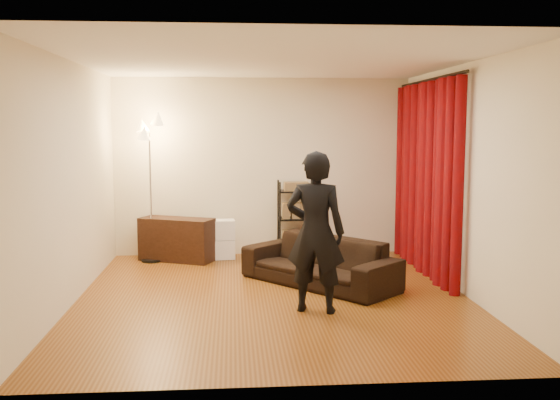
{
  "coord_description": "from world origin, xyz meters",
  "views": [
    {
      "loc": [
        -0.46,
        -7.04,
        1.98
      ],
      "look_at": [
        0.1,
        0.3,
        1.1
      ],
      "focal_mm": 40.0,
      "sensor_mm": 36.0,
      "label": 1
    }
  ],
  "objects": [
    {
      "name": "floor_lamp",
      "position": [
        -1.65,
        2.06,
        1.04
      ],
      "size": [
        0.39,
        0.39,
        2.09
      ],
      "primitive_type": null,
      "rotation": [
        0.0,
        0.0,
        -0.05
      ],
      "color": "silver",
      "rests_on": "ground"
    },
    {
      "name": "curtain",
      "position": [
        2.13,
        1.12,
        1.28
      ],
      "size": [
        0.22,
        2.65,
        2.55
      ],
      "primitive_type": null,
      "color": "#740304",
      "rests_on": "ground"
    },
    {
      "name": "curtain_rod",
      "position": [
        2.15,
        1.12,
        2.58
      ],
      "size": [
        0.04,
        2.65,
        0.04
      ],
      "primitive_type": "cylinder",
      "rotation": [
        1.57,
        0.0,
        0.0
      ],
      "color": "black",
      "rests_on": "wall_right"
    },
    {
      "name": "wall_back",
      "position": [
        0.0,
        2.5,
        1.35
      ],
      "size": [
        5.0,
        0.0,
        5.0
      ],
      "primitive_type": "plane",
      "rotation": [
        1.57,
        0.0,
        0.0
      ],
      "color": "beige",
      "rests_on": "ground"
    },
    {
      "name": "ceiling",
      "position": [
        0.0,
        0.0,
        2.7
      ],
      "size": [
        5.0,
        5.0,
        0.0
      ],
      "primitive_type": "plane",
      "rotation": [
        3.14,
        0.0,
        0.0
      ],
      "color": "white",
      "rests_on": "ground"
    },
    {
      "name": "sofa",
      "position": [
        0.61,
        0.53,
        0.29
      ],
      "size": [
        1.94,
        2.03,
        0.59
      ],
      "primitive_type": "imported",
      "rotation": [
        0.0,
        0.0,
        -0.83
      ],
      "color": "black",
      "rests_on": "ground"
    },
    {
      "name": "wire_shelf",
      "position": [
        0.5,
        2.28,
        0.58
      ],
      "size": [
        0.6,
        0.5,
        1.15
      ],
      "primitive_type": null,
      "rotation": [
        0.0,
        0.0,
        -0.27
      ],
      "color": "black",
      "rests_on": "ground"
    },
    {
      "name": "storage_boxes",
      "position": [
        -0.62,
        2.17,
        0.29
      ],
      "size": [
        0.37,
        0.31,
        0.59
      ],
      "primitive_type": null,
      "rotation": [
        0.0,
        0.0,
        0.07
      ],
      "color": "white",
      "rests_on": "ground"
    },
    {
      "name": "wall_left",
      "position": [
        -2.25,
        0.0,
        1.35
      ],
      "size": [
        0.0,
        5.0,
        5.0
      ],
      "primitive_type": "plane",
      "rotation": [
        1.57,
        0.0,
        1.57
      ],
      "color": "beige",
      "rests_on": "ground"
    },
    {
      "name": "floor",
      "position": [
        0.0,
        0.0,
        0.0
      ],
      "size": [
        5.0,
        5.0,
        0.0
      ],
      "primitive_type": "plane",
      "color": "brown",
      "rests_on": "ground"
    },
    {
      "name": "media_cabinet",
      "position": [
        -1.29,
        2.09,
        0.32
      ],
      "size": [
        1.16,
        0.81,
        0.63
      ],
      "primitive_type": "cube",
      "rotation": [
        0.0,
        0.0,
        -0.41
      ],
      "color": "black",
      "rests_on": "ground"
    },
    {
      "name": "wall_front",
      "position": [
        0.0,
        -2.5,
        1.35
      ],
      "size": [
        5.0,
        0.0,
        5.0
      ],
      "primitive_type": "plane",
      "rotation": [
        -1.57,
        0.0,
        0.0
      ],
      "color": "beige",
      "rests_on": "ground"
    },
    {
      "name": "wall_right",
      "position": [
        2.25,
        0.0,
        1.35
      ],
      "size": [
        0.0,
        5.0,
        5.0
      ],
      "primitive_type": "plane",
      "rotation": [
        1.57,
        0.0,
        -1.57
      ],
      "color": "beige",
      "rests_on": "ground"
    },
    {
      "name": "person",
      "position": [
        0.41,
        -0.59,
        0.86
      ],
      "size": [
        0.72,
        0.58,
        1.72
      ],
      "primitive_type": "imported",
      "rotation": [
        0.0,
        0.0,
        2.84
      ],
      "color": "black",
      "rests_on": "ground"
    }
  ]
}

